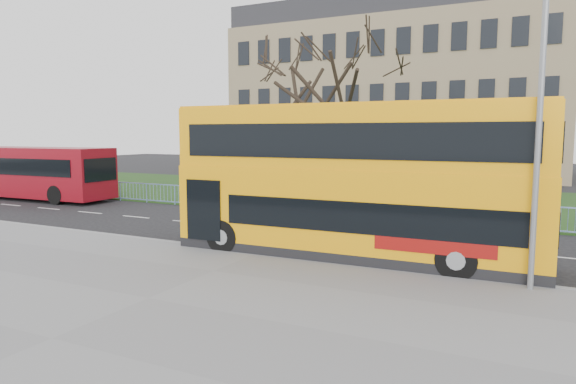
# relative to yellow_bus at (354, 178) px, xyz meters

# --- Properties ---
(ground) EXTENTS (120.00, 120.00, 0.00)m
(ground) POSITION_rel_yellow_bus_xyz_m (-2.79, 0.51, -2.54)
(ground) COLOR black
(ground) RESTS_ON ground
(pavement) EXTENTS (80.00, 10.50, 0.12)m
(pavement) POSITION_rel_yellow_bus_xyz_m (-2.79, -6.24, -2.48)
(pavement) COLOR slate
(pavement) RESTS_ON ground
(kerb) EXTENTS (80.00, 0.20, 0.14)m
(kerb) POSITION_rel_yellow_bus_xyz_m (-2.79, -1.04, -2.47)
(kerb) COLOR gray
(kerb) RESTS_ON ground
(grass_verge) EXTENTS (80.00, 15.40, 0.08)m
(grass_verge) POSITION_rel_yellow_bus_xyz_m (-2.79, 14.81, -2.50)
(grass_verge) COLOR #1A3714
(grass_verge) RESTS_ON ground
(guard_railing) EXTENTS (40.00, 0.12, 1.10)m
(guard_railing) POSITION_rel_yellow_bus_xyz_m (-2.79, 7.11, -1.99)
(guard_railing) COLOR #718EC8
(guard_railing) RESTS_ON ground
(bare_tree) EXTENTS (7.47, 7.47, 10.68)m
(bare_tree) POSITION_rel_yellow_bus_xyz_m (-5.79, 10.51, 2.88)
(bare_tree) COLOR black
(bare_tree) RESTS_ON grass_verge
(civic_building) EXTENTS (30.00, 15.00, 14.00)m
(civic_building) POSITION_rel_yellow_bus_xyz_m (-7.79, 35.51, 4.46)
(civic_building) COLOR #8B7558
(civic_building) RESTS_ON ground
(yellow_bus) EXTENTS (11.37, 2.97, 4.74)m
(yellow_bus) POSITION_rel_yellow_bus_xyz_m (0.00, 0.00, 0.00)
(yellow_bus) COLOR #FFA60A
(yellow_bus) RESTS_ON ground
(red_bus) EXTENTS (11.77, 3.10, 3.08)m
(red_bus) POSITION_rel_yellow_bus_xyz_m (-22.48, 5.32, -0.90)
(red_bus) COLOR maroon
(red_bus) RESTS_ON ground
(street_lamp) EXTENTS (1.56, 0.23, 7.36)m
(street_lamp) POSITION_rel_yellow_bus_xyz_m (5.03, -1.49, 1.62)
(street_lamp) COLOR gray
(street_lamp) RESTS_ON pavement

